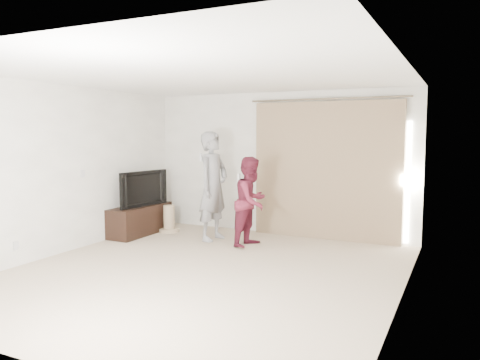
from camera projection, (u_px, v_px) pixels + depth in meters
name	position (u px, v px, depth m)	size (l,w,h in m)	color
floor	(204.00, 272.00, 6.25)	(5.50, 5.50, 0.00)	#C8B496
wall_back	(279.00, 163.00, 8.58)	(5.00, 0.04, 2.60)	white
wall_left	(63.00, 169.00, 7.20)	(0.04, 5.50, 2.60)	white
ceiling	(202.00, 75.00, 5.99)	(5.00, 5.50, 0.01)	white
curtain	(326.00, 171.00, 8.13)	(2.80, 0.11, 2.46)	#93795A
tv_console	(140.00, 220.00, 8.61)	(0.47, 1.37, 0.53)	black
tv	(140.00, 188.00, 8.55)	(1.12, 0.15, 0.65)	black
scratching_post	(169.00, 221.00, 8.81)	(0.38, 0.38, 0.50)	tan
person_man	(213.00, 186.00, 8.08)	(0.52, 0.73, 1.88)	gray
person_woman	(251.00, 201.00, 7.67)	(0.65, 0.78, 1.47)	maroon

